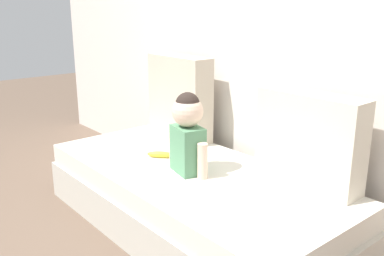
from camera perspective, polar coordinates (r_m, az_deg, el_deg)
ground_plane at (r=2.63m, az=-0.06°, el=-13.10°), size 12.00×12.00×0.00m
back_wall at (r=2.69m, az=9.50°, el=12.49°), size 5.14×0.10×2.24m
couch at (r=2.54m, az=-0.06°, el=-9.51°), size 1.94×0.88×0.37m
throw_pillow_left at (r=2.98m, az=-1.64°, el=4.10°), size 0.52×0.16×0.58m
throw_pillow_right at (r=2.28m, az=15.29°, el=-1.49°), size 0.58×0.16×0.49m
toddler at (r=2.36m, az=-0.58°, el=-0.37°), size 0.31×0.17×0.46m
banana at (r=2.65m, az=-4.22°, el=-3.53°), size 0.16×0.15×0.04m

